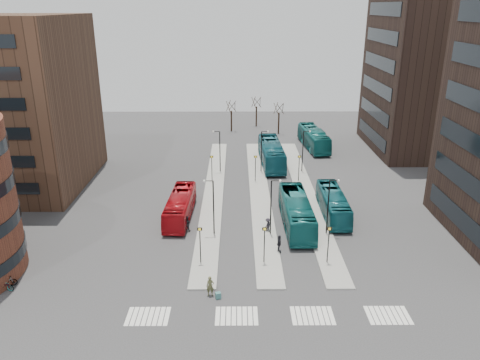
{
  "coord_description": "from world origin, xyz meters",
  "views": [
    {
      "loc": [
        -0.94,
        -26.81,
        22.99
      ],
      "look_at": [
        -0.61,
        21.3,
        5.0
      ],
      "focal_mm": 35.0,
      "sensor_mm": 36.0,
      "label": 1
    }
  ],
  "objects_px": {
    "red_bus": "(180,206)",
    "bicycle_mid": "(6,282)",
    "teal_bus_d": "(314,138)",
    "suitcase": "(218,295)",
    "commuter_b": "(279,244)",
    "commuter_c": "(268,225)",
    "bicycle_far": "(3,286)",
    "teal_bus_b": "(271,153)",
    "teal_bus_c": "(333,204)",
    "traveller": "(210,286)",
    "teal_bus_a": "(296,212)",
    "commuter_a": "(187,224)"
  },
  "relations": [
    {
      "from": "red_bus",
      "to": "teal_bus_c",
      "type": "relative_size",
      "value": 1.0
    },
    {
      "from": "teal_bus_c",
      "to": "bicycle_far",
      "type": "relative_size",
      "value": 5.66
    },
    {
      "from": "teal_bus_b",
      "to": "traveller",
      "type": "height_order",
      "value": "teal_bus_b"
    },
    {
      "from": "teal_bus_b",
      "to": "commuter_c",
      "type": "relative_size",
      "value": 8.37
    },
    {
      "from": "red_bus",
      "to": "commuter_b",
      "type": "relative_size",
      "value": 5.7
    },
    {
      "from": "suitcase",
      "to": "commuter_c",
      "type": "xyz_separation_m",
      "value": [
        4.92,
        12.36,
        0.5
      ]
    },
    {
      "from": "suitcase",
      "to": "teal_bus_c",
      "type": "xyz_separation_m",
      "value": [
        12.73,
        16.51,
        1.18
      ]
    },
    {
      "from": "red_bus",
      "to": "teal_bus_b",
      "type": "bearing_deg",
      "value": 60.68
    },
    {
      "from": "teal_bus_c",
      "to": "traveller",
      "type": "bearing_deg",
      "value": -129.34
    },
    {
      "from": "commuter_a",
      "to": "commuter_b",
      "type": "relative_size",
      "value": 0.94
    },
    {
      "from": "traveller",
      "to": "bicycle_far",
      "type": "bearing_deg",
      "value": 176.64
    },
    {
      "from": "teal_bus_a",
      "to": "commuter_a",
      "type": "height_order",
      "value": "teal_bus_a"
    },
    {
      "from": "commuter_a",
      "to": "traveller",
      "type": "bearing_deg",
      "value": 111.09
    },
    {
      "from": "traveller",
      "to": "commuter_c",
      "type": "xyz_separation_m",
      "value": [
        5.59,
        11.94,
        -0.12
      ]
    },
    {
      "from": "commuter_c",
      "to": "traveller",
      "type": "bearing_deg",
      "value": 14.74
    },
    {
      "from": "suitcase",
      "to": "bicycle_far",
      "type": "relative_size",
      "value": 0.3
    },
    {
      "from": "suitcase",
      "to": "red_bus",
      "type": "bearing_deg",
      "value": 90.58
    },
    {
      "from": "commuter_c",
      "to": "commuter_a",
      "type": "bearing_deg",
      "value": -51.33
    },
    {
      "from": "commuter_a",
      "to": "red_bus",
      "type": "bearing_deg",
      "value": -66.04
    },
    {
      "from": "suitcase",
      "to": "red_bus",
      "type": "height_order",
      "value": "red_bus"
    },
    {
      "from": "commuter_c",
      "to": "bicycle_far",
      "type": "distance_m",
      "value": 25.88
    },
    {
      "from": "suitcase",
      "to": "teal_bus_b",
      "type": "height_order",
      "value": "teal_bus_b"
    },
    {
      "from": "teal_bus_a",
      "to": "suitcase",
      "type": "bearing_deg",
      "value": -121.43
    },
    {
      "from": "teal_bus_d",
      "to": "bicycle_far",
      "type": "relative_size",
      "value": 6.6
    },
    {
      "from": "teal_bus_a",
      "to": "commuter_a",
      "type": "relative_size",
      "value": 6.96
    },
    {
      "from": "red_bus",
      "to": "bicycle_mid",
      "type": "height_order",
      "value": "red_bus"
    },
    {
      "from": "teal_bus_c",
      "to": "bicycle_mid",
      "type": "distance_m",
      "value": 34.49
    },
    {
      "from": "traveller",
      "to": "commuter_b",
      "type": "bearing_deg",
      "value": 48.37
    },
    {
      "from": "commuter_b",
      "to": "bicycle_far",
      "type": "height_order",
      "value": "commuter_b"
    },
    {
      "from": "teal_bus_d",
      "to": "bicycle_mid",
      "type": "relative_size",
      "value": 6.99
    },
    {
      "from": "suitcase",
      "to": "red_bus",
      "type": "relative_size",
      "value": 0.05
    },
    {
      "from": "suitcase",
      "to": "commuter_b",
      "type": "distance_m",
      "value": 9.72
    },
    {
      "from": "commuter_a",
      "to": "teal_bus_b",
      "type": "bearing_deg",
      "value": -109.04
    },
    {
      "from": "bicycle_mid",
      "to": "bicycle_far",
      "type": "xyz_separation_m",
      "value": [
        0.0,
        -0.55,
        -0.04
      ]
    },
    {
      "from": "teal_bus_c",
      "to": "bicycle_far",
      "type": "distance_m",
      "value": 34.73
    },
    {
      "from": "teal_bus_d",
      "to": "teal_bus_a",
      "type": "bearing_deg",
      "value": -108.2
    },
    {
      "from": "bicycle_far",
      "to": "teal_bus_c",
      "type": "bearing_deg",
      "value": -56.69
    },
    {
      "from": "suitcase",
      "to": "teal_bus_d",
      "type": "relative_size",
      "value": 0.05
    },
    {
      "from": "red_bus",
      "to": "commuter_c",
      "type": "distance_m",
      "value": 10.49
    },
    {
      "from": "red_bus",
      "to": "commuter_b",
      "type": "height_order",
      "value": "red_bus"
    },
    {
      "from": "teal_bus_b",
      "to": "commuter_b",
      "type": "bearing_deg",
      "value": -94.66
    },
    {
      "from": "teal_bus_a",
      "to": "commuter_c",
      "type": "height_order",
      "value": "teal_bus_a"
    },
    {
      "from": "red_bus",
      "to": "bicycle_far",
      "type": "bearing_deg",
      "value": -130.41
    },
    {
      "from": "teal_bus_a",
      "to": "teal_bus_c",
      "type": "height_order",
      "value": "teal_bus_a"
    },
    {
      "from": "commuter_b",
      "to": "bicycle_mid",
      "type": "relative_size",
      "value": 1.05
    },
    {
      "from": "traveller",
      "to": "bicycle_mid",
      "type": "distance_m",
      "value": 17.85
    },
    {
      "from": "bicycle_far",
      "to": "teal_bus_a",
      "type": "bearing_deg",
      "value": -57.58
    },
    {
      "from": "commuter_b",
      "to": "bicycle_mid",
      "type": "xyz_separation_m",
      "value": [
        -24.21,
        -5.99,
        -0.39
      ]
    },
    {
      "from": "bicycle_mid",
      "to": "teal_bus_b",
      "type": "bearing_deg",
      "value": -59.35
    },
    {
      "from": "teal_bus_b",
      "to": "teal_bus_c",
      "type": "xyz_separation_m",
      "value": [
        5.86,
        -18.6,
        -0.34
      ]
    }
  ]
}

